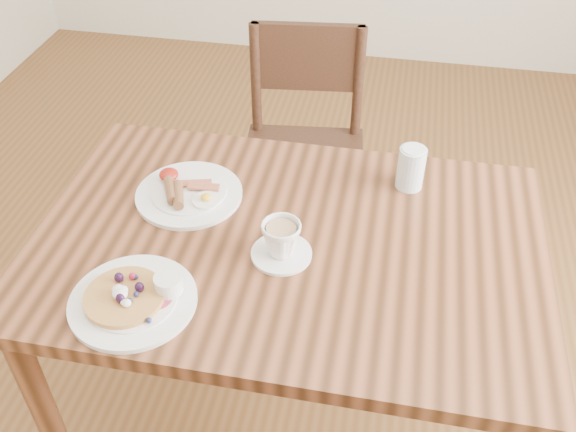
% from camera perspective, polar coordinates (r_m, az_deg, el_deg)
% --- Properties ---
extents(ground, '(5.00, 5.00, 0.00)m').
position_cam_1_polar(ground, '(2.09, 0.00, -17.40)').
color(ground, brown).
rests_on(ground, ground).
extents(dining_table, '(1.20, 0.80, 0.75)m').
position_cam_1_polar(dining_table, '(1.58, 0.00, -4.68)').
color(dining_table, brown).
rests_on(dining_table, ground).
extents(chair_far, '(0.46, 0.46, 0.88)m').
position_cam_1_polar(chair_far, '(2.28, 1.42, 6.38)').
color(chair_far, '#3C2416').
rests_on(chair_far, ground).
extents(pancake_plate, '(0.27, 0.27, 0.06)m').
position_cam_1_polar(pancake_plate, '(1.39, -13.50, -7.09)').
color(pancake_plate, white).
rests_on(pancake_plate, dining_table).
extents(breakfast_plate, '(0.27, 0.27, 0.04)m').
position_cam_1_polar(breakfast_plate, '(1.64, -8.95, 2.07)').
color(breakfast_plate, white).
rests_on(breakfast_plate, dining_table).
extents(teacup_saucer, '(0.14, 0.14, 0.09)m').
position_cam_1_polar(teacup_saucer, '(1.44, -0.60, -2.26)').
color(teacup_saucer, white).
rests_on(teacup_saucer, dining_table).
extents(water_glass, '(0.07, 0.07, 0.11)m').
position_cam_1_polar(water_glass, '(1.66, 10.88, 4.21)').
color(water_glass, silver).
rests_on(water_glass, dining_table).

